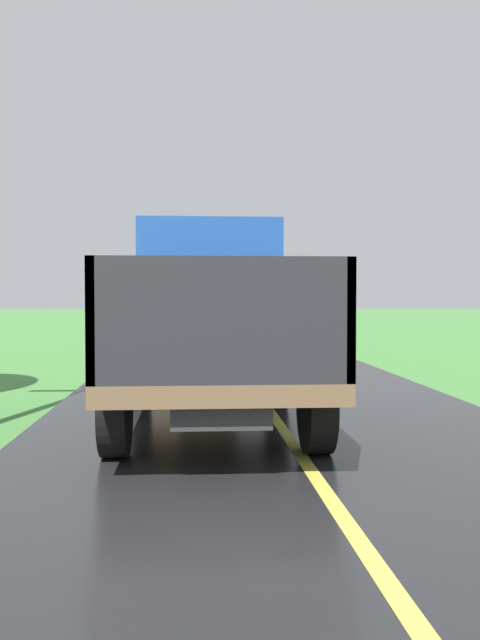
{
  "coord_description": "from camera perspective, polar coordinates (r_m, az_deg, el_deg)",
  "views": [
    {
      "loc": [
        -1.12,
        1.54,
        1.73
      ],
      "look_at": [
        -0.43,
        11.28,
        1.4
      ],
      "focal_mm": 37.84,
      "sensor_mm": 36.0,
      "label": 1
    }
  ],
  "objects": [
    {
      "name": "banana_truck_far",
      "position": [
        21.88,
        -3.84,
        1.24
      ],
      "size": [
        2.38,
        5.81,
        2.8
      ],
      "color": "#2D2D30",
      "rests_on": "road_surface"
    },
    {
      "name": "banana_truck_near",
      "position": [
        9.45,
        -2.49,
        0.3
      ],
      "size": [
        2.38,
        5.82,
        2.8
      ],
      "color": "#2D2D30",
      "rests_on": "road_surface"
    }
  ]
}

